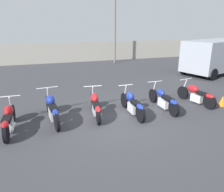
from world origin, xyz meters
The scene contains 10 objects.
ground_plane centered at (0.00, 0.00, 0.00)m, with size 60.00×60.00×0.00m, color #38383D.
fence_back centered at (0.00, 12.52, 0.84)m, with size 40.00×0.04×1.67m.
motorcycle_slot_0 centered at (-3.49, 0.30, 0.41)m, with size 0.68×2.04×0.96m.
motorcycle_slot_1 centered at (-2.18, 0.65, 0.45)m, with size 0.75×2.22×1.03m.
motorcycle_slot_2 centered at (-0.66, 0.67, 0.41)m, with size 0.69×2.10×0.94m.
motorcycle_slot_3 centered at (0.64, 0.35, 0.41)m, with size 0.58×2.06×0.97m.
motorcycle_slot_4 centered at (2.00, 0.46, 0.39)m, with size 0.65×2.15×0.95m.
motorcycle_slot_5 centered at (3.62, 0.57, 0.40)m, with size 0.69×1.95×0.94m.
parked_van centered at (8.77, 5.16, 1.22)m, with size 5.58×3.62×2.19m.
traffic_cone_near centered at (4.51, 0.05, 0.21)m, with size 0.32×0.32×0.41m.
Camera 1 is at (-2.39, -6.50, 3.21)m, focal length 35.00 mm.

